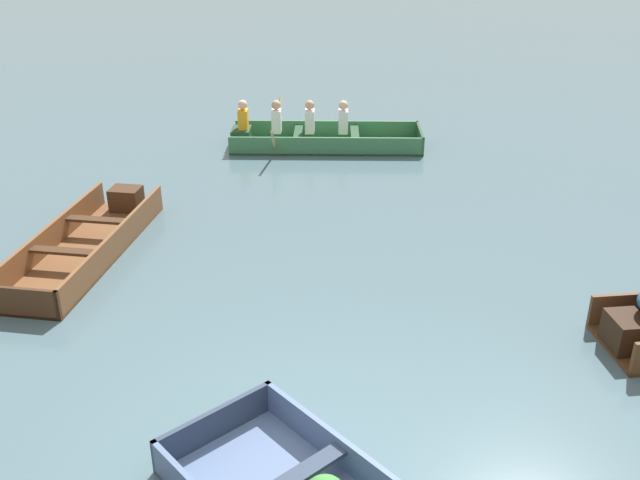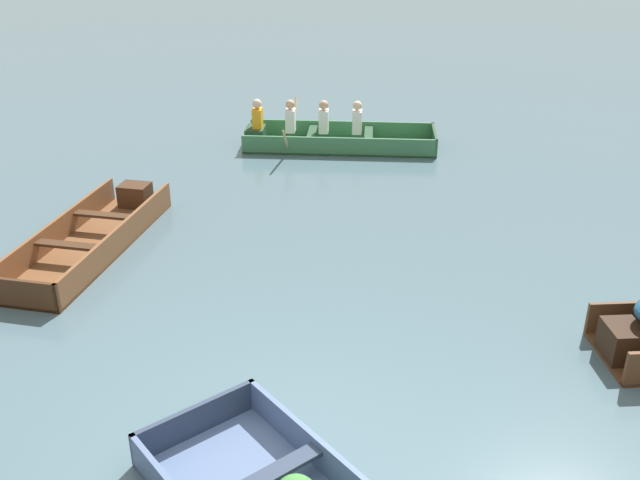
{
  "view_description": "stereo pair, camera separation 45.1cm",
  "coord_description": "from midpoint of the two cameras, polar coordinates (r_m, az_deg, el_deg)",
  "views": [
    {
      "loc": [
        -0.0,
        -4.65,
        4.44
      ],
      "look_at": [
        0.22,
        3.8,
        0.35
      ],
      "focal_mm": 40.0,
      "sensor_mm": 36.0,
      "label": 1
    },
    {
      "loc": [
        0.45,
        -4.65,
        4.44
      ],
      "look_at": [
        0.22,
        3.8,
        0.35
      ],
      "focal_mm": 40.0,
      "sensor_mm": 36.0,
      "label": 2
    }
  ],
  "objects": [
    {
      "name": "ground_plane",
      "position": [
        6.43,
        -3.21,
        -17.86
      ],
      "size": [
        80.0,
        80.0,
        0.0
      ],
      "primitive_type": "plane",
      "color": "#47606B"
    },
    {
      "name": "rowboat_green_with_crew",
      "position": [
        14.05,
        -1.5,
        8.34
      ],
      "size": [
        3.74,
        2.39,
        0.92
      ],
      "color": "#387047",
      "rests_on": "ground"
    },
    {
      "name": "skiff_wooden_brown_near_moored",
      "position": [
        10.43,
        -19.19,
        -0.06
      ],
      "size": [
        1.6,
        3.46,
        0.39
      ],
      "color": "brown",
      "rests_on": "ground"
    }
  ]
}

